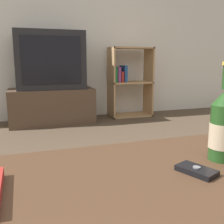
% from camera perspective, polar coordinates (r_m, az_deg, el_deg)
% --- Properties ---
extents(back_wall, '(8.00, 0.05, 2.60)m').
position_cam_1_polar(back_wall, '(3.57, -16.38, 19.48)').
color(back_wall, silver).
rests_on(back_wall, ground_plane).
extents(coffee_table, '(1.33, 0.65, 0.47)m').
position_cam_1_polar(coffee_table, '(0.63, 1.06, -22.39)').
color(coffee_table, '#422B1C').
rests_on(coffee_table, ground_plane).
extents(tv_stand, '(0.99, 0.47, 0.42)m').
position_cam_1_polar(tv_stand, '(3.27, -12.92, 1.29)').
color(tv_stand, '#4C3828').
rests_on(tv_stand, ground_plane).
extents(television, '(0.78, 0.44, 0.67)m').
position_cam_1_polar(television, '(3.22, -13.34, 10.89)').
color(television, black).
rests_on(television, tv_stand).
extents(bookshelf, '(0.57, 0.30, 0.93)m').
position_cam_1_polar(bookshelf, '(3.58, 3.46, 6.82)').
color(bookshelf, tan).
rests_on(bookshelf, ground_plane).
extents(beer_bottle, '(0.08, 0.08, 0.28)m').
position_cam_1_polar(beer_bottle, '(0.81, 23.05, -2.88)').
color(beer_bottle, '#1E4219').
rests_on(beer_bottle, coffee_table).
extents(cell_phone, '(0.09, 0.11, 0.02)m').
position_cam_1_polar(cell_phone, '(0.72, 17.91, -12.00)').
color(cell_phone, black).
rests_on(cell_phone, coffee_table).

